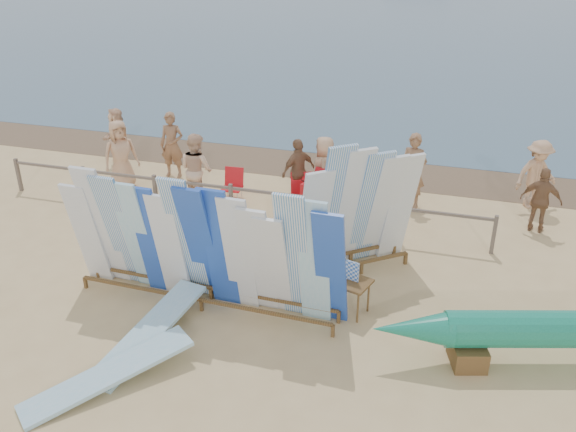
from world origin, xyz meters
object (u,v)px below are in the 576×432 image
(beach_chair_left, at_px, (233,190))
(beachgoer_7, at_px, (413,171))
(beachgoer_10, at_px, (541,200))
(beachgoer_9, at_px, (537,174))
(beachgoer_11, at_px, (117,134))
(beachgoer_6, at_px, (324,170))
(main_surfboard_rack, at_px, (203,249))
(beachgoer_2, at_px, (197,169))
(beachgoer_1, at_px, (172,145))
(beachgoer_4, at_px, (298,171))
(vendor_table, at_px, (347,295))
(flat_board_b, at_px, (110,384))
(beachgoer_8, at_px, (372,179))
(beach_chair_right, at_px, (302,198))
(stroller, at_px, (316,196))
(flat_board_a, at_px, (151,341))
(side_surfboard_rack, at_px, (358,213))
(beachgoer_0, at_px, (121,155))

(beach_chair_left, relative_size, beachgoer_7, 0.41)
(beachgoer_10, height_order, beachgoer_9, beachgoer_9)
(beachgoer_7, xyz_separation_m, beachgoer_11, (-8.78, 0.95, -0.16))
(beachgoer_6, bearing_deg, main_surfboard_rack, -20.69)
(beachgoer_10, height_order, beachgoer_2, beachgoer_2)
(beachgoer_1, height_order, beachgoer_2, beachgoer_2)
(beachgoer_7, xyz_separation_m, beachgoer_6, (-2.15, -0.34, -0.08))
(beachgoer_4, bearing_deg, beachgoer_2, -34.42)
(beachgoer_2, distance_m, beachgoer_6, 3.18)
(vendor_table, bearing_deg, beachgoer_11, 160.72)
(flat_board_b, xyz_separation_m, beachgoer_8, (2.80, 7.52, 0.80))
(flat_board_b, xyz_separation_m, beach_chair_right, (1.15, 7.12, 0.25))
(beachgoer_8, xyz_separation_m, beachgoer_2, (-4.24, -0.92, 0.13))
(stroller, relative_size, beachgoer_7, 0.55)
(flat_board_b, xyz_separation_m, beachgoer_4, (0.96, 7.42, 0.84))
(beach_chair_right, height_order, beachgoer_9, beachgoer_9)
(main_surfboard_rack, relative_size, beachgoer_4, 3.18)
(flat_board_a, distance_m, beachgoer_8, 6.96)
(stroller, height_order, beachgoer_2, beachgoer_2)
(beachgoer_6, bearing_deg, beachgoer_2, -81.19)
(side_surfboard_rack, xyz_separation_m, beachgoer_10, (3.69, 2.88, -0.51))
(vendor_table, xyz_separation_m, beachgoer_9, (3.54, 5.79, 0.52))
(beach_chair_left, relative_size, beach_chair_right, 0.91)
(beach_chair_right, height_order, beachgoer_8, beachgoer_8)
(beachgoer_1, xyz_separation_m, beachgoer_9, (9.50, 0.68, -0.04))
(vendor_table, xyz_separation_m, beachgoer_7, (0.61, 4.97, 0.59))
(beachgoer_8, relative_size, beachgoer_7, 0.84)
(beach_chair_right, distance_m, beachgoer_1, 4.17)
(beach_chair_right, xyz_separation_m, beachgoer_8, (1.65, 0.40, 0.55))
(beachgoer_2, bearing_deg, beachgoer_0, 18.23)
(main_surfboard_rack, height_order, beach_chair_left, main_surfboard_rack)
(beachgoer_4, height_order, beachgoer_9, beachgoer_9)
(beachgoer_8, distance_m, beachgoer_2, 4.34)
(vendor_table, xyz_separation_m, flat_board_a, (-3.04, -1.82, -0.36))
(side_surfboard_rack, bearing_deg, beachgoer_7, 39.15)
(flat_board_b, relative_size, beachgoer_2, 1.46)
(beachgoer_6, bearing_deg, beach_chair_right, -50.43)
(flat_board_a, height_order, beach_chair_left, beach_chair_left)
(stroller, relative_size, beachgoer_0, 0.55)
(vendor_table, xyz_separation_m, beachgoer_0, (-6.88, 3.96, 0.58))
(flat_board_b, distance_m, beachgoer_10, 10.01)
(side_surfboard_rack, bearing_deg, beachgoer_11, 112.75)
(flat_board_a, distance_m, beachgoer_1, 7.58)
(beachgoer_7, xyz_separation_m, beachgoer_1, (-6.57, 0.15, -0.03))
(vendor_table, bearing_deg, side_surfboard_rack, 111.41)
(beachgoer_8, height_order, beachgoer_9, beachgoer_9)
(stroller, xyz_separation_m, beachgoer_7, (2.21, 0.97, 0.53))
(beach_chair_left, relative_size, beachgoer_6, 0.45)
(beach_chair_left, xyz_separation_m, beachgoer_7, (4.45, 0.81, 0.72))
(vendor_table, bearing_deg, beachgoer_4, 132.64)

